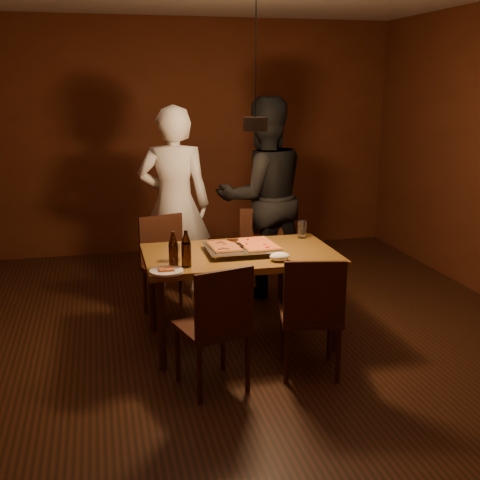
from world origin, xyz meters
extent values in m
plane|color=#3C1D10|center=(0.00, 0.00, 0.00)|extent=(6.00, 6.00, 0.00)
plane|color=#5F2A15|center=(0.00, 3.00, 1.40)|extent=(5.00, 0.00, 5.00)
cube|color=brown|center=(-0.10, 0.09, 0.72)|extent=(1.50, 0.90, 0.05)
cylinder|color=#38190F|center=(-0.77, -0.28, 0.35)|extent=(0.06, 0.06, 0.70)
cylinder|color=#38190F|center=(0.57, -0.28, 0.35)|extent=(0.06, 0.06, 0.70)
cylinder|color=#38190F|center=(-0.77, 0.46, 0.35)|extent=(0.06, 0.06, 0.70)
cylinder|color=#38190F|center=(0.57, 0.46, 0.35)|extent=(0.06, 0.06, 0.70)
cube|color=#38190F|center=(-0.57, 0.76, 0.43)|extent=(0.53, 0.53, 0.04)
cube|color=#38190F|center=(-0.63, 0.94, 0.67)|extent=(0.41, 0.16, 0.45)
cube|color=#38190F|center=(0.29, 0.83, 0.43)|extent=(0.51, 0.51, 0.04)
cube|color=#38190F|center=(0.34, 1.02, 0.67)|extent=(0.41, 0.13, 0.45)
cube|color=#38190F|center=(-0.46, -0.61, 0.43)|extent=(0.52, 0.52, 0.04)
cube|color=#38190F|center=(-0.41, -0.79, 0.67)|extent=(0.41, 0.14, 0.45)
cube|color=#38190F|center=(0.26, -0.56, 0.43)|extent=(0.50, 0.50, 0.04)
cube|color=#38190F|center=(0.23, -0.74, 0.67)|extent=(0.42, 0.12, 0.45)
cube|color=silver|center=(-0.09, 0.08, 0.77)|extent=(0.59, 0.50, 0.05)
cube|color=maroon|center=(-0.22, 0.09, 0.81)|extent=(0.24, 0.35, 0.02)
cube|color=gold|center=(0.05, 0.10, 0.81)|extent=(0.30, 0.44, 0.02)
cylinder|color=black|center=(-0.65, -0.17, 0.83)|extent=(0.07, 0.07, 0.17)
cone|color=black|center=(-0.65, -0.17, 0.97)|extent=(0.07, 0.07, 0.09)
cylinder|color=black|center=(-0.56, -0.20, 0.84)|extent=(0.07, 0.07, 0.17)
cone|color=black|center=(-0.56, -0.20, 0.97)|extent=(0.07, 0.07, 0.10)
cylinder|color=silver|center=(-0.62, -0.02, 0.81)|extent=(0.08, 0.08, 0.12)
cylinder|color=silver|center=(0.53, 0.41, 0.82)|extent=(0.07, 0.07, 0.15)
cylinder|color=white|center=(-0.72, -0.29, 0.76)|extent=(0.24, 0.24, 0.02)
cube|color=gold|center=(-0.72, -0.29, 0.77)|extent=(0.11, 0.09, 0.01)
ellipsoid|color=white|center=(0.14, -0.21, 0.78)|extent=(0.16, 0.12, 0.07)
imported|color=silver|center=(-0.46, 1.25, 0.93)|extent=(0.74, 0.56, 1.85)
imported|color=black|center=(0.40, 1.21, 0.96)|extent=(1.01, 0.83, 1.93)
cylinder|color=black|center=(0.00, 0.00, 1.75)|extent=(0.18, 0.18, 0.10)
cylinder|color=black|center=(0.00, 0.00, 2.30)|extent=(0.01, 0.01, 1.00)
camera|label=1|loc=(-1.15, -4.35, 2.04)|focal=45.00mm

